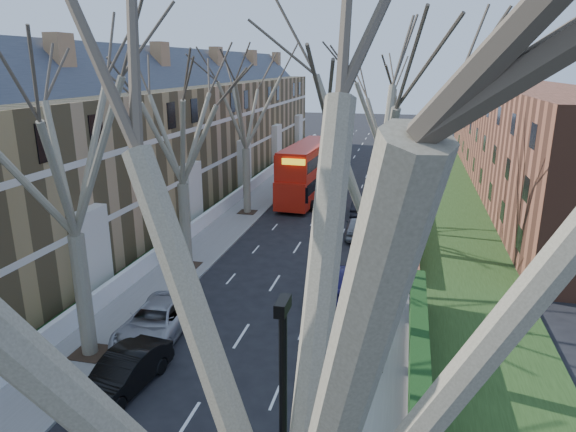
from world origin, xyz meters
The scene contains 18 objects.
pavement_left centered at (-6.00, 39.00, 0.06)m, with size 3.00×102.00×0.12m, color slate.
pavement_right centered at (6.00, 39.00, 0.06)m, with size 3.00×102.00×0.12m, color slate.
terrace_left centered at (-13.65, 31.00, 5.53)m, with size 9.70×78.00×13.60m.
flats_right centered at (17.46, 43.00, 4.98)m, with size 13.97×54.00×10.00m.
front_wall_left centered at (-7.65, 31.00, 0.62)m, with size 0.30×78.00×1.00m.
grass_verge_right centered at (10.50, 39.00, 0.15)m, with size 6.00×102.00×0.06m.
tree_left_mid centered at (-5.70, 6.00, 9.56)m, with size 10.50×10.50×14.71m.
tree_left_far centered at (-5.70, 16.00, 9.24)m, with size 10.15×10.15×14.22m.
tree_left_dist centered at (-5.70, 28.00, 9.56)m, with size 10.50×10.50×14.71m.
tree_right_near centered at (5.70, -6.00, 9.86)m, with size 10.85×10.85×15.20m.
tree_right_mid centered at (5.70, 8.00, 9.56)m, with size 10.50×10.50×14.71m.
tree_right_far centered at (5.70, 22.00, 9.24)m, with size 10.15×10.15×14.22m.
double_decker_bus centered at (-1.80, 33.79, 2.43)m, with size 3.52×11.99×4.92m.
car_left_mid centered at (-3.01, 4.19, 0.73)m, with size 1.55×4.46×1.47m, color black.
car_left_far centered at (-3.70, 8.12, 0.75)m, with size 2.48×5.37×1.49m, color #9D9DA2.
car_right_near centered at (3.62, 14.34, 0.73)m, with size 2.05×5.05×1.47m, color #1E1753.
car_right_mid centered at (3.70, 24.17, 0.71)m, with size 1.68×4.18×1.43m, color gray.
car_right_far centered at (3.52, 29.78, 0.68)m, with size 1.45×4.16×1.37m, color black.
Camera 1 is at (6.76, -10.69, 11.81)m, focal length 32.00 mm.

